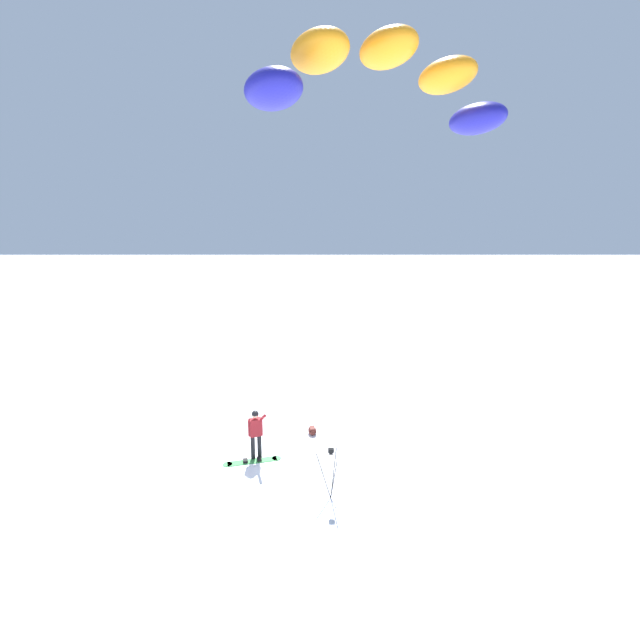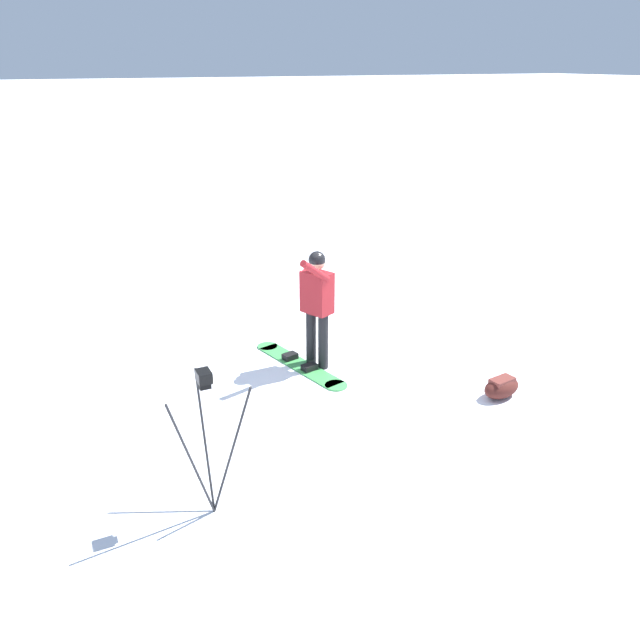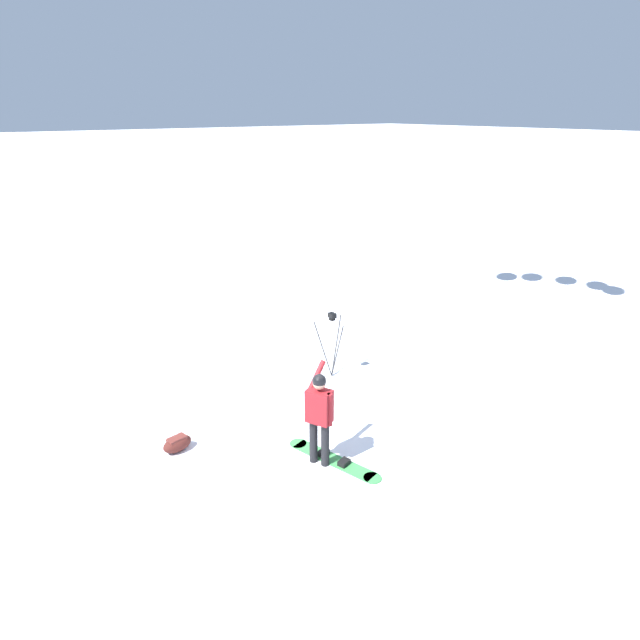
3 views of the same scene
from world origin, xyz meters
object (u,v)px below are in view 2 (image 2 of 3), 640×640
at_px(snowboard, 300,364).
at_px(gear_bag_large, 501,387).
at_px(snowboarder, 317,298).
at_px(camera_tripod, 207,415).

distance_m(snowboard, gear_bag_large, 2.72).
height_order(snowboarder, snowboard, snowboarder).
distance_m(snowboarder, camera_tripod, 3.20).
xyz_separation_m(snowboarder, camera_tripod, (-2.17, -2.36, 0.05)).
bearing_deg(snowboarder, gear_bag_large, -45.85).
bearing_deg(snowboarder, snowboard, 154.39).
bearing_deg(snowboard, snowboarder, -25.61).
xyz_separation_m(snowboarder, snowboard, (-0.22, 0.10, -0.98)).
xyz_separation_m(snowboarder, gear_bag_large, (1.74, -1.79, -0.86)).
bearing_deg(camera_tripod, snowboarder, 47.44).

